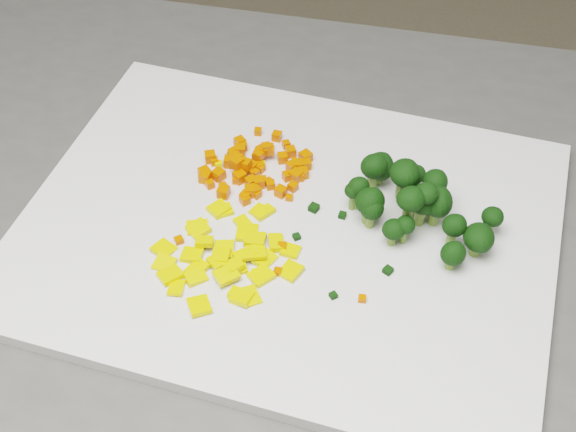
{
  "coord_description": "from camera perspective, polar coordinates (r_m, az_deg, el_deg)",
  "views": [
    {
      "loc": [
        -0.42,
        -0.46,
        1.46
      ],
      "look_at": [
        -0.36,
        0.04,
        0.92
      ],
      "focal_mm": 50.0,
      "sensor_mm": 36.0,
      "label": 1
    }
  ],
  "objects": [
    {
      "name": "cutting_board",
      "position": [
        0.75,
        -0.0,
        -0.87
      ],
      "size": [
        0.6,
        0.55,
        0.01
      ],
      "primitive_type": "cube",
      "rotation": [
        0.0,
        0.0,
        -0.42
      ],
      "color": "silver",
      "rests_on": "counter_block"
    },
    {
      "name": "carrot_pile",
      "position": [
        0.78,
        -2.49,
        4.13
      ],
      "size": [
        0.11,
        0.11,
        0.03
      ],
      "primitive_type": null,
      "color": "#D94602",
      "rests_on": "cutting_board"
    },
    {
      "name": "pepper_pile",
      "position": [
        0.71,
        -4.22,
        -2.44
      ],
      "size": [
        0.13,
        0.13,
        0.02
      ],
      "primitive_type": null,
      "color": "yellow",
      "rests_on": "cutting_board"
    },
    {
      "name": "broccoli_pile",
      "position": [
        0.73,
        9.41,
        1.23
      ],
      "size": [
        0.13,
        0.13,
        0.06
      ],
      "primitive_type": null,
      "color": "black",
      "rests_on": "cutting_board"
    },
    {
      "name": "carrot_cube_0",
      "position": [
        0.79,
        -1.99,
        3.57
      ],
      "size": [
        0.01,
        0.01,
        0.01
      ],
      "primitive_type": "cube",
      "rotation": [
        0.0,
        0.0,
        1.93
      ],
      "color": "#D94602",
      "rests_on": "carrot_pile"
    },
    {
      "name": "carrot_cube_1",
      "position": [
        0.78,
        -3.45,
        2.79
      ],
      "size": [
        0.01,
        0.01,
        0.01
      ],
      "primitive_type": "cube",
      "rotation": [
        0.0,
        0.0,
        0.56
      ],
      "color": "#D94602",
      "rests_on": "carrot_pile"
    },
    {
      "name": "carrot_cube_2",
      "position": [
        0.78,
        -1.37,
        2.39
      ],
      "size": [
        0.01,
        0.01,
        0.01
      ],
      "primitive_type": "cube",
      "rotation": [
        0.0,
        0.0,
        2.28
      ],
      "color": "#D94602",
      "rests_on": "carrot_pile"
    },
    {
      "name": "carrot_cube_3",
      "position": [
        0.8,
        -5.55,
        4.2
      ],
      "size": [
        0.01,
        0.01,
        0.01
      ],
      "primitive_type": "cube",
      "rotation": [
        0.0,
        0.0,
        0.06
      ],
      "color": "#D94602",
      "rests_on": "carrot_pile"
    },
    {
      "name": "carrot_cube_4",
      "position": [
        0.79,
        -2.07,
        4.31
      ],
      "size": [
        0.01,
        0.01,
        0.01
      ],
      "primitive_type": "cube",
      "rotation": [
        0.0,
        0.0,
        2.4
      ],
      "color": "#D94602",
      "rests_on": "carrot_pile"
    },
    {
      "name": "carrot_cube_5",
      "position": [
        0.77,
        0.35,
        2.09
      ],
      "size": [
        0.01,
        0.01,
        0.01
      ],
      "primitive_type": "cube",
      "rotation": [
        0.0,
        0.0,
        2.3
      ],
      "color": "#D94602",
      "rests_on": "carrot_pile"
    },
    {
      "name": "carrot_cube_6",
      "position": [
        0.79,
        -3.03,
        3.49
      ],
      "size": [
        0.01,
        0.01,
        0.01
      ],
      "primitive_type": "cube",
      "rotation": [
        0.0,
        0.0,
        2.3
      ],
      "color": "#D94602",
      "rests_on": "carrot_pile"
    },
    {
      "name": "carrot_cube_7",
      "position": [
        0.78,
        -2.64,
        2.43
      ],
      "size": [
        0.01,
        0.01,
        0.01
      ],
      "primitive_type": "cube",
      "rotation": [
        0.0,
        0.0,
        0.43
      ],
      "color": "#D94602",
      "rests_on": "carrot_pile"
    },
    {
      "name": "carrot_cube_8",
      "position": [
        0.82,
        -0.14,
        5.11
      ],
      "size": [
        0.01,
        0.01,
        0.01
      ],
      "primitive_type": "cube",
      "rotation": [
        0.0,
        0.0,
        0.2
      ],
      "color": "#D94602",
      "rests_on": "carrot_pile"
    },
    {
      "name": "carrot_cube_9",
      "position": [
        0.8,
        -1.57,
        4.89
      ],
      "size": [
        0.01,
        0.01,
        0.01
      ],
      "primitive_type": "cube",
      "rotation": [
        0.0,
        0.0,
        1.65
      ],
      "color": "#D94602",
      "rests_on": "carrot_pile"
    },
    {
      "name": "carrot_cube_10",
      "position": [
        0.78,
        0.89,
        2.92
      ],
      "size": [
        0.01,
        0.01,
        0.01
      ],
      "primitive_type": "cube",
      "rotation": [
        0.0,
        0.0,
        1.14
      ],
      "color": "#D94602",
      "rests_on": "carrot_pile"
    },
    {
      "name": "carrot_cube_11",
      "position": [
        0.82,
        -3.23,
        4.98
      ],
      "size": [
        0.01,
        0.01,
        0.01
      ],
      "primitive_type": "cube",
      "rotation": [
        0.0,
        0.0,
        1.62
      ],
      "color": "#D94602",
      "rests_on": "carrot_pile"
    },
    {
      "name": "carrot_cube_12",
      "position": [
        0.78,
        -5.57,
        2.25
      ],
      "size": [
        0.01,
        0.01,
        0.01
      ],
      "primitive_type": "cube",
      "rotation": [
        0.0,
        0.0,
        1.95
      ],
      "color": "#D94602",
      "rests_on": "carrot_pile"
    },
    {
      "name": "carrot_cube_13",
      "position": [
        0.78,
        -1.84,
        2.5
      ],
      "size": [
        0.01,
        0.01,
        0.01
      ],
      "primitive_type": "cube",
      "rotation": [
        0.0,
        0.0,
        1.48
      ],
      "color": "#D94602",
      "rests_on": "carrot_pile"
    },
    {
      "name": "carrot_cube_14",
      "position": [
        0.8,
        1.26,
        4.24
      ],
      "size": [
        0.01,
        0.01,
        0.01
      ],
      "primitive_type": "cube",
      "rotation": [
        0.0,
        0.0,
        0.55
      ],
      "color": "#D94602",
      "rests_on": "carrot_pile"
    },
    {
      "name": "carrot_cube_15",
      "position": [
        0.83,
        -0.79,
        5.7
      ],
      "size": [
        0.01,
        0.01,
        0.01
      ],
      "primitive_type": "cube",
      "rotation": [
        0.0,
        0.0,
        2.73
      ],
      "color": "#D94602",
      "rests_on": "carrot_pile"
    },
    {
      "name": "carrot_cube_16",
      "position": [
        0.8,
        -1.71,
        4.67
      ],
      "size": [
        0.01,
        0.01,
        0.01
      ],
      "primitive_type": "cube",
      "rotation": [
        0.0,
        0.0,
        1.14
      ],
      "color": "#D94602",
      "rests_on": "carrot_pile"
    },
    {
      "name": "carrot_cube_17",
      "position": [
        0.78,
        -5.92,
        2.76
      ],
      "size": [
        0.01,
        0.01,
        0.01
      ],
      "primitive_type": "cube",
      "rotation": [
        0.0,
        0.0,
        1.14
      ],
      "color": "#D94602",
      "rests_on": "carrot_pile"
    },
    {
      "name": "carrot_cube_18",
      "position": [
        0.78,
        -3.71,
        2.57
      ],
      "size": [
        0.01,
        0.01,
        0.01
      ],
      "primitive_type": "cube",
      "rotation": [
        0.0,
        0.0,
        2.96
      ],
      "color": "#D94602",
      "rests_on": "carrot_pile"
    },
    {
      "name": "carrot_cube_19",
      "position": [
        0.79,
        -2.55,
        3.54
      ],
      "size": [
        0.01,
        0.01,
        0.01
      ],
      "primitive_type": "cube",
      "rotation": [
        0.0,
        0.0,
        0.89
      ],
      "color": "#D94602",
      "rests_on": "carrot_pile"
    },
    {
      "name": "carrot_cube_20",
      "position": [
        0.8,
        -4.18,
        3.88
      ],
      "size": [
        0.01,
        0.01,
        0.01
      ],
      "primitive_type": "cube",
      "rotation": [
        0.0,
        0.0,
        2.92
      ],
      "color": "#D94602",
      "rests_on": "carrot_pile"
    },
    {
      "name": "carrot_cube_21",
      "position": [
        0.81,
        -1.92,
        4.71
      ],
      "size": [
        0.01,
        0.01,
        0.01
      ],
      "primitive_type": "cube",
      "rotation": [
        0.0,
        0.0,
        2.17
      ],
      "color": "#D94602",
      "rests_on": "carrot_pile"
    },
    {
      "name": "carrot_cube_22",
      "position": [
        0.81,
        -3.88,
        4.51
      ],
      "size": [
        0.01,
        0.01,
        0.01
      ],
      "primitive_type": "cube",
      "rotation": [
        0.0,
        0.0,
        0.57
      ],
      "color": "#D94602",
      "rests_on": "carrot_pile"
    },
    {
      "name": "carrot_cube_23",
      "position": [
        0.78,
        1.06,
        3.07
      ],
      "size": [
        0.01,
        0.01,
        0.01
      ],
      "primitive_type": "cube",
      "rotation": [
        0.0,
        0.0,
        0.15
      ],
      "color": "#D94602",
      "rests_on": "carrot_pile"
    },
    {
      "name": "carrot_cube_24",
      "position": [
        0.81,
        -3.91,
        4.36
      ],
      "size": [
        0.01,
        0.01,
        0.01
      ],
      "primitive_type": "cube",
      "rotation": [
        0.0,
        0.0,
        2.28
      ],
      "color": "#D94602",
      "rests_on": "carrot_pile"
    },
    {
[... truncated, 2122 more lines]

